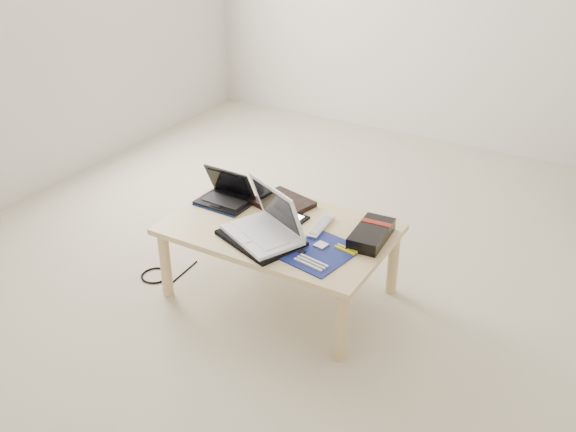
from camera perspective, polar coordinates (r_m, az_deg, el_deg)
The scene contains 13 objects.
ground at distance 3.75m, azimuth 2.48°, elevation -3.01°, with size 4.00×4.00×0.00m, color beige.
coffee_table at distance 3.20m, azimuth -0.78°, elevation -1.70°, with size 1.10×0.70×0.40m.
book at distance 3.37m, azimuth -0.46°, elevation 1.16°, with size 0.33×0.29×0.03m.
netbook at distance 3.40m, azimuth -5.53°, elevation 1.81°, with size 0.28×0.21×0.19m.
tablet at distance 3.24m, azimuth -0.58°, elevation -0.19°, with size 0.24×0.19×0.01m.
remote at distance 3.16m, azimuth 2.91°, elevation -0.95°, with size 0.08×0.24×0.02m.
neoprene_sleeve at distance 3.06m, azimuth -2.41°, elevation -1.99°, with size 0.38×0.28×0.02m, color black.
white_laptop at distance 3.05m, azimuth -1.91°, elevation -0.80°, with size 0.44×0.39×0.26m.
motherboard at distance 2.96m, azimuth 2.95°, elevation -3.30°, with size 0.32×0.38×0.02m.
gpu_box at distance 3.08m, azimuth 7.42°, elevation -1.60°, with size 0.17×0.30×0.06m.
cable_coil at distance 3.22m, azimuth -3.06°, elevation -0.47°, with size 0.10×0.10×0.01m, color black.
floor_cable_coil at distance 3.59m, azimuth -11.72°, elevation -5.20°, with size 0.16×0.16×0.01m, color black.
floor_cable_trail at distance 3.57m, azimuth -9.53°, elevation -5.22°, with size 0.01×0.01×0.32m, color black.
Camera 1 is at (1.46, -2.83, 1.98)m, focal length 40.00 mm.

